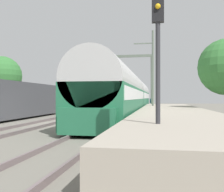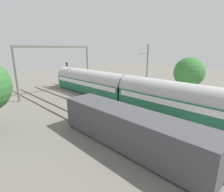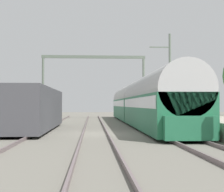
% 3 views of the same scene
% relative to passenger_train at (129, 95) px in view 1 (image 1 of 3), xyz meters
% --- Properties ---
extents(ground, '(120.00, 120.00, 0.00)m').
position_rel_passenger_train_xyz_m(ground, '(-4.22, -10.76, -1.97)').
color(ground, slate).
extents(track_west, '(1.52, 60.00, 0.16)m').
position_rel_passenger_train_xyz_m(track_west, '(-4.22, -10.76, -1.89)').
color(track_west, '#6E5E60').
rests_on(track_west, ground).
extents(track_east, '(1.52, 60.00, 0.16)m').
position_rel_passenger_train_xyz_m(track_east, '(0.00, -10.76, -1.89)').
color(track_east, '#6E5E60').
rests_on(track_east, ground).
extents(platform, '(4.40, 28.00, 0.90)m').
position_rel_passenger_train_xyz_m(platform, '(3.82, -8.76, -1.52)').
color(platform, '#A39989').
rests_on(platform, ground).
extents(passenger_train, '(2.93, 32.85, 3.82)m').
position_rel_passenger_train_xyz_m(passenger_train, '(0.00, 0.00, 0.00)').
color(passenger_train, '#236B47').
rests_on(passenger_train, ground).
extents(freight_car, '(2.80, 13.00, 2.70)m').
position_rel_passenger_train_xyz_m(freight_car, '(-8.44, -7.70, -0.50)').
color(freight_car, '#47474C').
rests_on(freight_car, ground).
extents(person_crossing, '(0.46, 0.45, 1.73)m').
position_rel_passenger_train_xyz_m(person_crossing, '(1.92, 12.75, -0.94)').
color(person_crossing, '#303030').
rests_on(person_crossing, ground).
extents(railway_signal_near, '(0.36, 0.30, 4.83)m').
position_rel_passenger_train_xyz_m(railway_signal_near, '(2.84, -18.80, 1.13)').
color(railway_signal_near, '#2D2D33').
rests_on(railway_signal_near, ground).
extents(railway_signal_far, '(0.36, 0.30, 4.56)m').
position_rel_passenger_train_xyz_m(railway_signal_far, '(1.92, 18.50, 0.97)').
color(railway_signal_far, '#2D2D33').
rests_on(railway_signal_far, ground).
extents(catenary_gantry, '(12.84, 0.28, 7.86)m').
position_rel_passenger_train_xyz_m(catenary_gantry, '(-4.22, 11.23, 3.69)').
color(catenary_gantry, '#5E6B5D').
rests_on(catenary_gantry, ground).
extents(catenary_pole_east_mid, '(1.90, 0.20, 8.00)m').
position_rel_passenger_train_xyz_m(catenary_pole_east_mid, '(2.35, -1.73, 2.18)').
color(catenary_pole_east_mid, '#5E6B5D').
rests_on(catenary_pole_east_mid, ground).
extents(tree_west_background, '(4.69, 4.69, 6.67)m').
position_rel_passenger_train_xyz_m(tree_west_background, '(-15.75, 2.33, 2.34)').
color(tree_west_background, '#4C3826').
rests_on(tree_west_background, ground).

